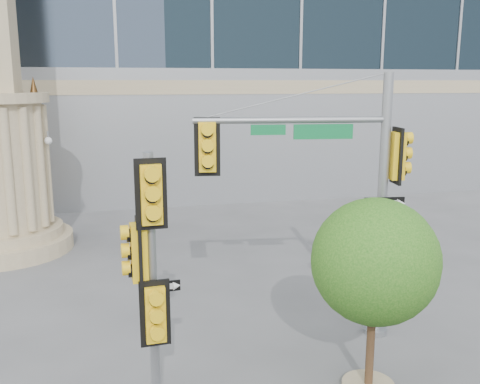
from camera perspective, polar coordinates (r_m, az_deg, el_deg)
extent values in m
plane|color=#545456|center=(10.94, 1.23, -18.07)|extent=(120.00, 120.00, 0.00)
cylinder|color=tan|center=(19.21, -23.92, -5.00)|extent=(4.40, 4.40, 0.50)
cylinder|color=tan|center=(19.11, -24.02, -3.85)|extent=(3.80, 3.80, 0.30)
cone|color=#472D14|center=(18.30, -21.18, 10.65)|extent=(0.24, 0.24, 0.50)
cylinder|color=slate|center=(12.53, 14.19, -14.10)|extent=(0.52, 0.52, 0.11)
cylinder|color=slate|center=(11.62, 14.86, -1.76)|extent=(0.21, 0.21, 5.62)
cylinder|color=slate|center=(10.79, 5.49, 7.64)|extent=(3.91, 0.67, 0.13)
cube|color=#0C6C35|center=(10.94, 8.88, 6.38)|extent=(1.21, 0.20, 0.30)
cube|color=yellow|center=(10.64, -3.52, 4.83)|extent=(0.55, 0.33, 1.17)
cube|color=yellow|center=(11.51, 16.38, 3.73)|extent=(0.33, 0.55, 1.17)
cube|color=black|center=(11.47, 15.13, -1.23)|extent=(0.86, 0.15, 0.28)
cube|color=#B41C10|center=(11.63, 14.96, -4.38)|extent=(0.30, 0.07, 0.43)
cylinder|color=slate|center=(8.80, -9.30, -10.06)|extent=(0.16, 0.16, 4.38)
cube|color=yellow|center=(8.17, -9.48, -0.22)|extent=(0.49, 0.27, 1.10)
cube|color=yellow|center=(8.58, -10.72, -6.35)|extent=(0.27, 0.49, 1.10)
cube|color=yellow|center=(8.76, -9.05, -12.65)|extent=(0.49, 0.27, 1.10)
cube|color=black|center=(8.71, -8.17, -9.96)|extent=(0.54, 0.05, 0.18)
cylinder|color=#382314|center=(10.08, 13.77, -15.10)|extent=(0.15, 0.15, 1.89)
sphere|color=#175012|center=(9.52, 14.19, -7.18)|extent=(2.20, 2.20, 2.20)
sphere|color=#175012|center=(10.06, 15.80, -8.13)|extent=(1.36, 1.36, 1.36)
sphere|color=#175012|center=(9.23, 12.84, -9.45)|extent=(1.15, 1.15, 1.15)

